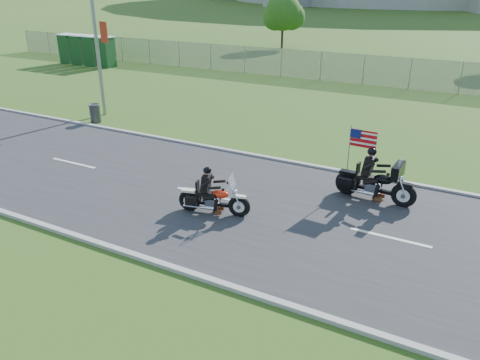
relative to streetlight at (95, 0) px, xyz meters
The scene contains 14 objects.
ground 14.63m from the streetlight, 27.44° to the right, with size 420.00×420.00×0.00m, color #294C17.
road 14.62m from the streetlight, 27.44° to the right, with size 120.00×8.00×0.04m, color #28282B.
curb_north 13.40m from the streetlight, 10.27° to the right, with size 120.00×0.18×0.12m, color #9E9B93.
curb_south 16.74m from the streetlight, 40.60° to the right, with size 120.00×0.18×0.12m, color #9E9B93.
fence 16.13m from the streetlight, 63.13° to the left, with size 60.00×0.03×2.00m, color gray.
streetlight is the anchor object (origin of this frame).
porta_toilet_a 15.39m from the streetlight, 132.91° to the left, with size 1.10×1.10×2.30m, color #143E18.
porta_toilet_b 16.33m from the streetlight, 136.65° to the left, with size 1.10×1.10×2.30m, color #143E18.
porta_toilet_c 17.34m from the streetlight, 139.94° to the left, with size 1.10×1.10×2.30m, color #143E18.
porta_toilet_d 18.40m from the streetlight, 142.83° to the left, with size 1.10×1.10×2.30m, color #143E18.
tree_fence_mid 27.99m from the streetlight, 94.05° to the left, with size 3.96×3.69×5.30m.
motorcycle_lead 14.05m from the streetlight, 33.57° to the right, with size 2.24×0.89×1.53m.
motorcycle_follow 16.29m from the streetlight, 14.90° to the right, with size 2.64×0.88×2.20m.
trash_can 5.45m from the streetlight, 68.25° to the right, with size 0.51×0.51×0.89m, color #343439.
Camera 1 is at (5.63, -11.82, 6.61)m, focal length 35.00 mm.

